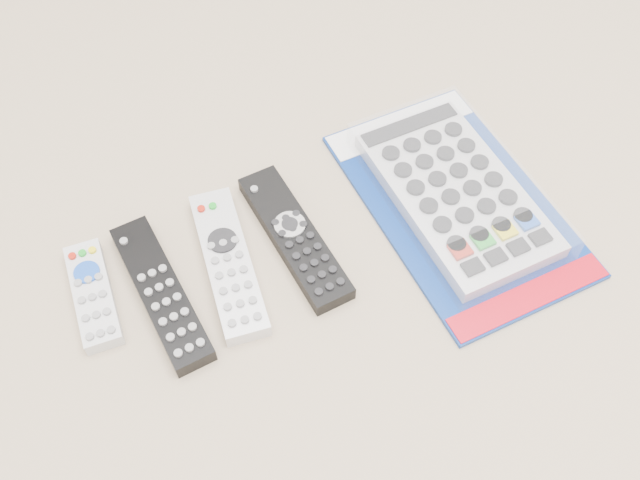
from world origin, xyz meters
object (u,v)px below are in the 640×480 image
remote_silver_dvd (228,263)px  remote_large_black (295,237)px  remote_small_grey (93,295)px  jumbo_remote_packaged (457,192)px  remote_slim_black (161,293)px

remote_silver_dvd → remote_large_black: (0.08, -0.00, -0.00)m
remote_small_grey → jumbo_remote_packaged: size_ratio=0.41×
remote_small_grey → remote_large_black: (0.22, -0.03, 0.00)m
remote_small_grey → remote_large_black: remote_large_black is taller
remote_small_grey → remote_large_black: size_ratio=0.68×
remote_small_grey → remote_silver_dvd: 0.15m
remote_small_grey → remote_slim_black: (0.07, -0.03, 0.00)m
remote_large_black → remote_silver_dvd: bearing=177.3°
remote_large_black → jumbo_remote_packaged: jumbo_remote_packaged is taller
remote_small_grey → jumbo_remote_packaged: 0.42m
remote_silver_dvd → jumbo_remote_packaged: 0.28m
remote_large_black → remote_slim_black: bearing=178.8°
remote_small_grey → remote_silver_dvd: remote_silver_dvd is taller
remote_small_grey → jumbo_remote_packaged: bearing=-2.6°
remote_slim_black → remote_silver_dvd: 0.08m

